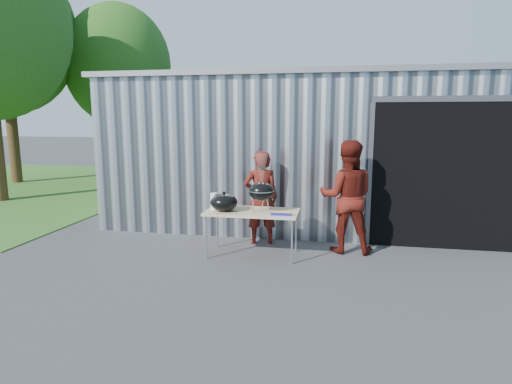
% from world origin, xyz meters
% --- Properties ---
extents(ground, '(80.00, 80.00, 0.00)m').
position_xyz_m(ground, '(0.00, 0.00, 0.00)').
color(ground, '#333336').
extents(building, '(8.20, 6.20, 3.10)m').
position_xyz_m(building, '(0.92, 4.59, 1.54)').
color(building, '#B7BCC4').
rests_on(building, ground).
extents(grass_patch, '(10.00, 12.00, 0.02)m').
position_xyz_m(grass_patch, '(-9.00, 6.00, 0.01)').
color(grass_patch, '#2D591E').
rests_on(grass_patch, ground).
extents(tree_mid, '(4.63, 4.63, 7.68)m').
position_xyz_m(tree_mid, '(-9.50, 7.00, 5.00)').
color(tree_mid, '#442D19').
rests_on(tree_mid, ground).
extents(tree_far, '(3.81, 3.81, 6.31)m').
position_xyz_m(tree_far, '(-6.50, 9.00, 4.10)').
color(tree_far, '#442D19').
rests_on(tree_far, ground).
extents(folding_table, '(1.50, 0.75, 0.75)m').
position_xyz_m(folding_table, '(0.16, 0.71, 0.71)').
color(folding_table, tan).
rests_on(folding_table, ground).
extents(kettle_grill, '(0.42, 0.42, 0.93)m').
position_xyz_m(kettle_grill, '(0.32, 0.67, 1.17)').
color(kettle_grill, black).
rests_on(kettle_grill, folding_table).
extents(grill_lid, '(0.44, 0.44, 0.32)m').
position_xyz_m(grill_lid, '(-0.28, 0.61, 0.89)').
color(grill_lid, black).
rests_on(grill_lid, folding_table).
extents(paper_towels, '(0.12, 0.12, 0.28)m').
position_xyz_m(paper_towels, '(-0.46, 0.66, 0.89)').
color(paper_towels, white).
rests_on(paper_towels, folding_table).
extents(white_tub, '(0.20, 0.15, 0.10)m').
position_xyz_m(white_tub, '(-0.39, 0.87, 0.80)').
color(white_tub, white).
rests_on(white_tub, folding_table).
extents(foil_box, '(0.32, 0.06, 0.06)m').
position_xyz_m(foil_box, '(0.67, 0.46, 0.78)').
color(foil_box, '#1B1799').
rests_on(foil_box, folding_table).
extents(person_cook, '(0.69, 0.55, 1.67)m').
position_xyz_m(person_cook, '(0.18, 1.42, 0.84)').
color(person_cook, '#52140D').
rests_on(person_cook, ground).
extents(person_bystander, '(0.93, 0.73, 1.88)m').
position_xyz_m(person_bystander, '(1.67, 1.22, 0.94)').
color(person_bystander, '#52140D').
rests_on(person_bystander, ground).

